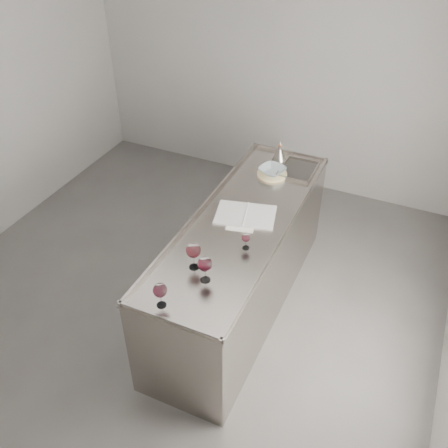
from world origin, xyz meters
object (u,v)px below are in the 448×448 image
at_px(wine_glass_right, 205,265).
at_px(wine_glass_middle, 160,291).
at_px(ceramic_bowl, 272,170).
at_px(notebook, 245,215).
at_px(wine_glass_small, 246,238).
at_px(counter, 241,263).
at_px(wine_funnel, 279,155).
at_px(wine_glass_left, 193,251).

bearing_deg(wine_glass_right, wine_glass_middle, -115.30).
bearing_deg(ceramic_bowl, notebook, -88.36).
relative_size(wine_glass_right, wine_glass_small, 1.48).
height_order(wine_glass_right, ceramic_bowl, wine_glass_right).
bearing_deg(counter, wine_glass_middle, -96.29).
height_order(wine_glass_right, wine_funnel, wine_funnel).
bearing_deg(notebook, wine_glass_left, -111.19).
bearing_deg(wine_glass_middle, wine_glass_small, 70.02).
relative_size(wine_glass_right, notebook, 0.37).
height_order(counter, wine_glass_middle, wine_glass_middle).
bearing_deg(counter, wine_glass_left, -98.12).
distance_m(counter, ceramic_bowl, 0.91).
bearing_deg(wine_glass_left, notebook, 82.60).
xyz_separation_m(counter, notebook, (0.00, 0.07, 0.47)).
height_order(wine_glass_left, wine_glass_small, wine_glass_left).
bearing_deg(wine_glass_small, wine_funnel, 98.78).
distance_m(notebook, wine_funnel, 0.94).
height_order(counter, wine_glass_small, wine_glass_small).
bearing_deg(notebook, ceramic_bowl, 77.84).
bearing_deg(counter, notebook, 89.89).
xyz_separation_m(counter, wine_glass_small, (0.16, -0.31, 0.56)).
height_order(counter, wine_glass_left, wine_glass_left).
distance_m(counter, notebook, 0.48).
relative_size(counter, notebook, 4.45).
distance_m(ceramic_bowl, wine_funnel, 0.26).
bearing_deg(ceramic_bowl, wine_funnel, 95.17).
xyz_separation_m(notebook, wine_funnel, (-0.04, 0.94, 0.06)).
height_order(wine_glass_middle, wine_glass_right, wine_glass_right).
distance_m(wine_glass_left, wine_glass_small, 0.44).
height_order(wine_glass_right, wine_glass_small, wine_glass_right).
relative_size(wine_glass_left, notebook, 0.39).
xyz_separation_m(wine_glass_left, wine_funnel, (0.05, 1.66, -0.08)).
bearing_deg(notebook, wine_glass_right, -101.13).
bearing_deg(ceramic_bowl, wine_glass_right, -87.80).
xyz_separation_m(counter, wine_glass_left, (-0.09, -0.66, 0.62)).
bearing_deg(counter, wine_glass_small, -62.78).
bearing_deg(wine_glass_middle, counter, 83.71).
bearing_deg(notebook, wine_glass_small, -80.80).
distance_m(wine_glass_middle, wine_funnel, 2.09).
bearing_deg(wine_glass_left, wine_funnel, 88.21).
bearing_deg(notebook, counter, -103.90).
distance_m(wine_glass_middle, ceramic_bowl, 1.83).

